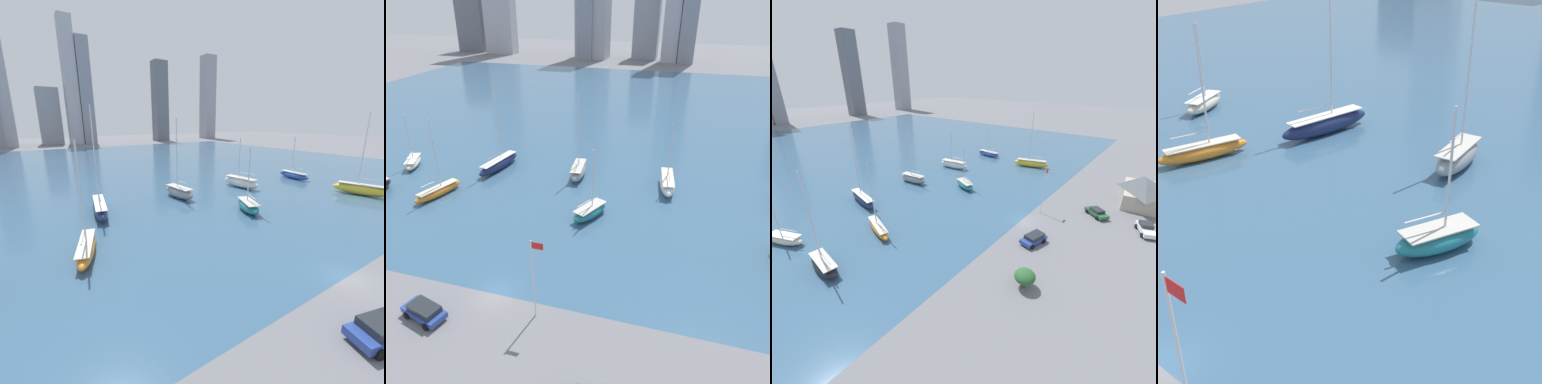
# 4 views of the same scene
# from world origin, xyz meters

# --- Properties ---
(ground_plane) EXTENTS (500.00, 500.00, 0.00)m
(ground_plane) POSITION_xyz_m (0.00, 0.00, 0.00)
(ground_plane) COLOR slate
(harbor_water) EXTENTS (180.00, 140.00, 0.00)m
(harbor_water) POSITION_xyz_m (0.00, 70.00, 0.00)
(harbor_water) COLOR #385B7A
(harbor_water) RESTS_ON ground_plane
(distant_city_skyline) EXTENTS (224.36, 22.45, 72.20)m
(distant_city_skyline) POSITION_xyz_m (-18.15, 169.72, 28.39)
(distant_city_skyline) COLOR slate
(distant_city_skyline) RESTS_ON ground_plane
(sailboat_navy) EXTENTS (3.79, 11.06, 16.34)m
(sailboat_navy) POSITION_xyz_m (-14.70, 29.63, 1.13)
(sailboat_navy) COLOR #19234C
(sailboat_navy) RESTS_ON harbor_water
(sailboat_orange) EXTENTS (4.20, 8.82, 12.32)m
(sailboat_orange) POSITION_xyz_m (-19.19, 17.54, 0.89)
(sailboat_orange) COLOR orange
(sailboat_orange) RESTS_ON harbor_water
(sailboat_yellow) EXTENTS (4.80, 10.49, 15.74)m
(sailboat_yellow) POSITION_xyz_m (31.02, 12.86, 1.18)
(sailboat_yellow) COLOR yellow
(sailboat_yellow) RESTS_ON harbor_water
(sailboat_blue) EXTENTS (2.92, 8.84, 10.32)m
(sailboat_blue) POSITION_xyz_m (32.77, 29.46, 0.90)
(sailboat_blue) COLOR #284CA8
(sailboat_blue) RESTS_ON harbor_water
(sailboat_gray) EXTENTS (3.16, 7.99, 14.54)m
(sailboat_gray) POSITION_xyz_m (0.10, 30.66, 1.17)
(sailboat_gray) COLOR gray
(sailboat_gray) RESTS_ON harbor_water
(sailboat_white) EXTENTS (3.40, 9.34, 10.67)m
(sailboat_white) POSITION_xyz_m (15.42, 30.23, 1.16)
(sailboat_white) COLOR white
(sailboat_white) RESTS_ON harbor_water
(sailboat_teal) EXTENTS (4.89, 7.04, 10.16)m
(sailboat_teal) POSITION_xyz_m (5.54, 18.10, 0.95)
(sailboat_teal) COLOR #1E757F
(sailboat_teal) RESTS_ON harbor_water
(parked_wagon_blue) EXTENTS (4.85, 3.19, 1.59)m
(parked_wagon_blue) POSITION_xyz_m (-5.25, -4.88, 0.87)
(parked_wagon_blue) COLOR #284293
(parked_wagon_blue) RESTS_ON ground_plane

